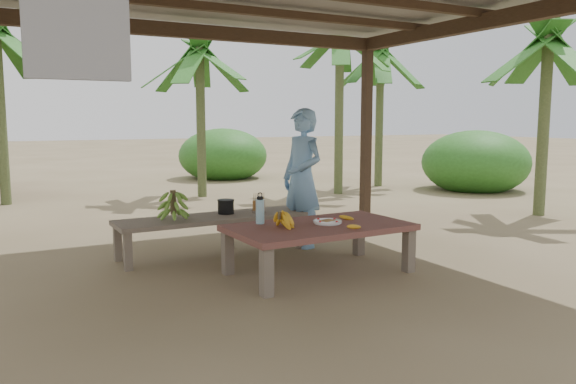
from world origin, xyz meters
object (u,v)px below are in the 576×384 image
cooking_pot (226,207)px  plate (327,222)px  work_table (319,231)px  woman (302,178)px  ripe_banana_bunch (280,219)px  water_flask (260,211)px  bench (213,221)px

cooking_pot → plate: bearing=-66.8°
work_table → woman: bearing=66.6°
ripe_banana_bunch → water_flask: (-0.07, 0.30, 0.05)m
water_flask → work_table: bearing=-33.2°
bench → ripe_banana_bunch: 1.26m
ripe_banana_bunch → woman: bearing=51.5°
work_table → water_flask: 0.63m
work_table → water_flask: water_flask is taller
plate → ripe_banana_bunch: bearing=177.0°
bench → ripe_banana_bunch: bearing=-80.4°
bench → cooking_pot: cooking_pot is taller
woman → ripe_banana_bunch: bearing=-49.8°
plate → cooking_pot: bearing=113.2°
ripe_banana_bunch → woman: 1.43m
ripe_banana_bunch → work_table: bearing=-4.2°
water_flask → cooking_pot: bearing=88.4°
bench → water_flask: size_ratio=6.92×
work_table → bench: (-0.67, 1.25, -0.04)m
water_flask → woman: 1.26m
plate → water_flask: size_ratio=0.90×
work_table → cooking_pot: bearing=107.6°
work_table → plate: 0.13m
plate → cooking_pot: (-0.57, 1.33, 0.01)m
plate → water_flask: bearing=151.6°
work_table → plate: (0.10, 0.00, 0.08)m
ripe_banana_bunch → cooking_pot: 1.31m
work_table → water_flask: size_ratio=5.72×
plate → woman: (0.35, 1.13, 0.33)m
woman → work_table: bearing=-32.8°
bench → plate: 1.47m
ripe_banana_bunch → cooking_pot: size_ratio=1.50×
bench → cooking_pot: size_ratio=11.79×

